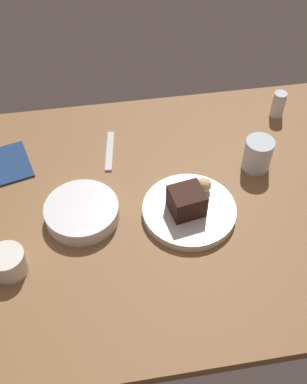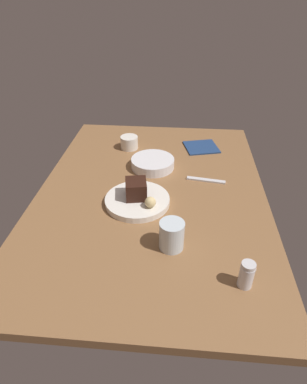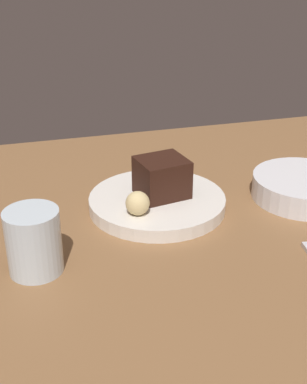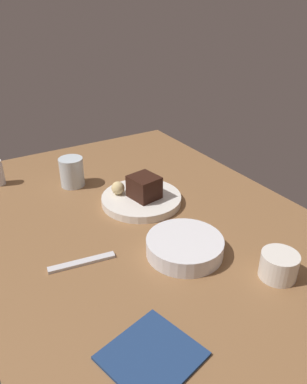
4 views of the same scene
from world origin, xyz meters
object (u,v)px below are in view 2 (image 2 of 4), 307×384
Objects in this scene: salt_shaker at (246,275)px; chocolate_cake_slice at (136,189)px; coffee_cup at (129,142)px; side_bowl at (153,163)px; dessert_spoon at (206,180)px; water_glass at (172,235)px; bread_roll at (150,202)px; dessert_plate at (137,201)px; folded_napkin at (201,147)px.

chocolate_cake_slice is at bearing 43.84° from salt_shaker.
coffee_cup is (41.30, 8.76, -2.51)cm from chocolate_cake_slice.
side_bowl reaches higher than dessert_spoon.
water_glass reaches higher than side_bowl.
salt_shaker is 1.00× the size of coffee_cup.
bread_roll is at bearing -135.17° from chocolate_cake_slice.
dessert_plate is 51.44cm from folded_napkin.
coffee_cup reaches higher than dessert_plate.
chocolate_cake_slice reaches higher than salt_shaker.
bread_roll is 0.25× the size of dessert_spoon.
chocolate_cake_slice is (0.94, 0.45, 4.28)cm from dessert_plate.
folded_napkin is at bearing -20.60° from bread_roll.
coffee_cup is (75.62, 41.71, -1.06)cm from salt_shaker.
folded_napkin is at bearing -84.27° from coffee_cup.
water_glass is 66.79cm from coffee_cup.
coffee_cup is (42.23, 9.21, 1.77)cm from dessert_plate.
coffee_cup is at bearing 11.97° from chocolate_cake_slice.
coffee_cup reaches higher than folded_napkin.
side_bowl reaches higher than folded_napkin.
coffee_cup is 42.49cm from dessert_spoon.
dessert_spoon is (16.87, -24.79, -0.74)cm from dessert_plate.
dessert_spoon is at bearing -111.97° from side_bowl.
water_glass is 0.51× the size of side_bowl.
water_glass is at bearing 81.04° from dessert_spoon.
folded_napkin is (28.69, 0.90, -0.05)cm from dessert_spoon.
salt_shaker is 65.96cm from side_bowl.
dessert_plate is at bearing 152.33° from folded_napkin.
side_bowl is 2.25× the size of coffee_cup.
side_bowl is 1.23× the size of folded_napkin.
bread_roll is 29.39cm from dessert_spoon.
chocolate_cake_slice is 25.17cm from side_bowl.
salt_shaker is 0.88× the size of water_glass.
bread_roll is at bearing 159.40° from folded_napkin.
water_glass is at bearing -148.52° from chocolate_cake_slice.
salt_shaker is (-33.39, -32.51, 2.82)cm from dessert_plate.
water_glass is at bearing -168.12° from side_bowl.
bread_roll is at bearing -132.32° from dessert_plate.
side_bowl is at bearing 11.88° from water_glass.
bread_roll is at bearing -163.07° from coffee_cup.
coffee_cup reaches higher than dessert_spoon.
salt_shaker is 50.97cm from dessert_spoon.
side_bowl is (25.62, -3.09, 0.89)cm from dessert_plate.
chocolate_cake_slice is at bearing -168.03° from coffee_cup.
dessert_spoon is (21.45, -19.75, -3.71)cm from bread_roll.
salt_shaker is 79.49cm from folded_napkin.
bread_roll is 18.00cm from water_glass.
salt_shaker is at bearing -173.77° from folded_napkin.
folded_napkin is (3.32, -33.09, -2.55)cm from coffee_cup.
coffee_cup is at bearing 36.51° from side_bowl.
water_glass is 39.72cm from dessert_spoon.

